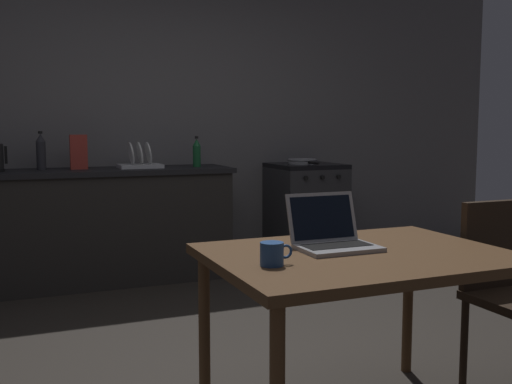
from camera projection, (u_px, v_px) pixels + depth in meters
name	position (u px, v px, depth m)	size (l,w,h in m)	color
ground_plane	(274.00, 363.00, 3.11)	(12.00, 12.00, 0.00)	#2D2823
back_wall	(194.00, 115.00, 5.28)	(6.40, 0.10, 2.69)	slate
kitchen_counter	(96.00, 226.00, 4.70)	(2.16, 0.64, 0.91)	#282623
stove_oven	(306.00, 213.00, 5.41)	(0.60, 0.62, 0.91)	#2D2D30
dining_table	(359.00, 270.00, 2.39)	(1.19, 0.88, 0.73)	brown
chair	(509.00, 283.00, 2.77)	(0.40, 0.40, 0.88)	#2D2116
laptop	(333.00, 238.00, 2.45)	(0.32, 0.28, 0.22)	#99999E
bottle	(197.00, 153.00, 4.91)	(0.07, 0.07, 0.25)	#19592D
frying_pan	(303.00, 161.00, 5.32)	(0.27, 0.44, 0.05)	gray
coffee_mug	(272.00, 254.00, 2.14)	(0.13, 0.09, 0.09)	#264C8C
cereal_box	(79.00, 152.00, 4.61)	(0.13, 0.05, 0.27)	#B2382D
dish_rack	(140.00, 162.00, 4.78)	(0.34, 0.26, 0.21)	silver
bottle_b	(41.00, 152.00, 4.56)	(0.07, 0.07, 0.30)	#2D2D33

